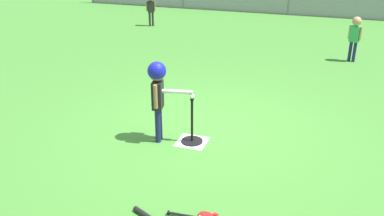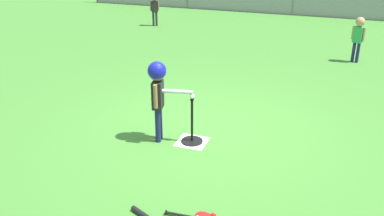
% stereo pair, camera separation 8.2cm
% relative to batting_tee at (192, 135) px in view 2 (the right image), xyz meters
% --- Properties ---
extents(ground_plane, '(60.00, 60.00, 0.00)m').
position_rel_batting_tee_xyz_m(ground_plane, '(0.11, 0.46, -0.11)').
color(ground_plane, '#3D7A2D').
extents(home_plate, '(0.44, 0.44, 0.01)m').
position_rel_batting_tee_xyz_m(home_plate, '(0.00, 0.00, -0.11)').
color(home_plate, white).
rests_on(home_plate, ground_plane).
extents(batting_tee, '(0.32, 0.32, 0.69)m').
position_rel_batting_tee_xyz_m(batting_tee, '(0.00, 0.00, 0.00)').
color(batting_tee, black).
rests_on(batting_tee, ground_plane).
extents(baseball_on_tee, '(0.07, 0.07, 0.07)m').
position_rel_batting_tee_xyz_m(baseball_on_tee, '(0.00, 0.00, 0.62)').
color(baseball_on_tee, white).
rests_on(baseball_on_tee, batting_tee).
extents(batter_child, '(0.64, 0.34, 1.22)m').
position_rel_batting_tee_xyz_m(batter_child, '(-0.48, -0.10, 0.76)').
color(batter_child, '#191E4C').
rests_on(batter_child, ground_plane).
extents(fielder_deep_right, '(0.26, 0.19, 0.98)m').
position_rel_batting_tee_xyz_m(fielder_deep_right, '(-3.77, 7.07, 0.52)').
color(fielder_deep_right, '#262626').
rests_on(fielder_deep_right, ground_plane).
extents(fielder_near_left, '(0.29, 0.21, 1.06)m').
position_rel_batting_tee_xyz_m(fielder_near_left, '(2.25, 5.08, 0.57)').
color(fielder_near_left, '#191E4C').
rests_on(fielder_near_left, ground_plane).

